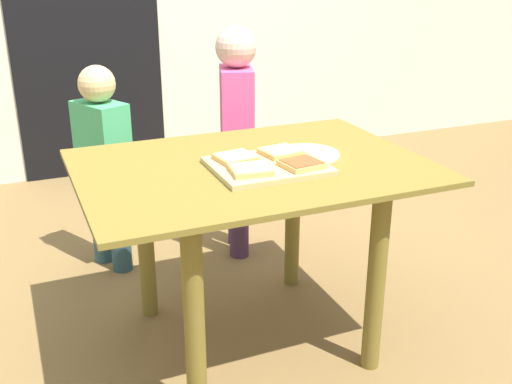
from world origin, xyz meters
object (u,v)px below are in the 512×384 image
(pizza_slice_far_left, at_px, (236,157))
(child_right, at_px, (237,126))
(cutting_board, at_px, (268,166))
(pizza_slice_near_left, at_px, (250,170))
(plate_white_right, at_px, (307,154))
(pizza_slice_near_right, at_px, (302,164))
(pizza_slice_far_right, at_px, (281,152))
(dining_table, at_px, (252,201))
(child_left, at_px, (104,159))

(pizza_slice_far_left, distance_m, child_right, 0.76)
(child_right, bearing_deg, cutting_board, -103.81)
(pizza_slice_near_left, distance_m, plate_white_right, 0.30)
(pizza_slice_far_left, relative_size, child_right, 0.13)
(pizza_slice_far_left, bearing_deg, child_right, 68.63)
(cutting_board, height_order, child_right, child_right)
(pizza_slice_near_right, height_order, pizza_slice_far_right, same)
(pizza_slice_far_left, bearing_deg, pizza_slice_near_right, -40.03)
(cutting_board, bearing_deg, pizza_slice_near_right, -39.07)
(dining_table, relative_size, pizza_slice_near_right, 8.36)
(plate_white_right, bearing_deg, pizza_slice_near_left, -153.11)
(pizza_slice_near_left, relative_size, child_right, 0.13)
(dining_table, distance_m, plate_white_right, 0.25)
(pizza_slice_far_right, height_order, child_left, child_left)
(pizza_slice_near_right, bearing_deg, plate_white_right, 57.23)
(child_left, bearing_deg, pizza_slice_far_left, -67.70)
(dining_table, height_order, plate_white_right, plate_white_right)
(pizza_slice_near_left, relative_size, pizza_slice_far_left, 0.99)
(dining_table, bearing_deg, child_left, 115.45)
(child_left, bearing_deg, dining_table, -64.55)
(cutting_board, xyz_separation_m, pizza_slice_far_left, (-0.08, 0.07, 0.02))
(dining_table, xyz_separation_m, pizza_slice_near_right, (0.12, -0.14, 0.16))
(pizza_slice_far_right, xyz_separation_m, child_left, (-0.48, 0.77, -0.20))
(dining_table, bearing_deg, cutting_board, -65.83)
(dining_table, bearing_deg, pizza_slice_far_right, 4.80)
(cutting_board, distance_m, pizza_slice_far_left, 0.11)
(pizza_slice_far_right, distance_m, plate_white_right, 0.10)
(plate_white_right, bearing_deg, child_left, 127.17)
(pizza_slice_near_right, height_order, pizza_slice_near_left, same)
(child_left, xyz_separation_m, child_right, (0.59, -0.07, 0.10))
(child_left, bearing_deg, child_right, -7.13)
(pizza_slice_near_right, xyz_separation_m, child_right, (0.10, 0.84, -0.09))
(plate_white_right, xyz_separation_m, child_right, (0.01, 0.70, -0.07))
(dining_table, relative_size, plate_white_right, 5.07)
(cutting_board, distance_m, plate_white_right, 0.20)
(dining_table, height_order, child_left, child_left)
(pizza_slice_near_right, bearing_deg, cutting_board, 140.93)
(dining_table, relative_size, child_right, 1.09)
(child_right, bearing_deg, pizza_slice_near_left, -108.30)
(pizza_slice_far_right, distance_m, pizza_slice_far_left, 0.16)
(pizza_slice_near_right, bearing_deg, pizza_slice_far_right, 92.92)
(pizza_slice_far_left, bearing_deg, pizza_slice_far_right, 0.06)
(cutting_board, bearing_deg, child_right, 76.19)
(pizza_slice_far_right, relative_size, child_left, 0.15)
(dining_table, distance_m, pizza_slice_far_left, 0.17)
(cutting_board, xyz_separation_m, child_left, (-0.40, 0.85, -0.18))
(pizza_slice_far_left, bearing_deg, dining_table, -9.27)
(pizza_slice_far_right, relative_size, child_right, 0.13)
(dining_table, distance_m, pizza_slice_near_right, 0.24)
(pizza_slice_far_left, height_order, child_left, child_left)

